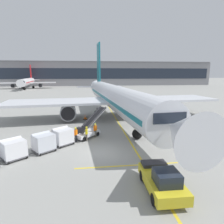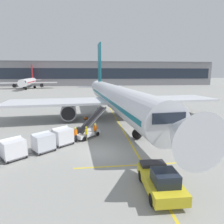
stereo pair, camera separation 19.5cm
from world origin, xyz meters
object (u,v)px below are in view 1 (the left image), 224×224
(parked_airplane, at_px, (115,97))
(safety_cone_engine_keepout, at_px, (85,117))
(ground_crew_by_loader, at_px, (87,133))
(baggage_cart_second, at_px, (44,142))
(pushback_tug, at_px, (162,180))
(baggage_cart_third, at_px, (13,149))
(distant_airplane, at_px, (27,82))
(baggage_cart_lead, at_px, (63,136))
(ground_crew_by_carts, at_px, (76,134))
(belt_loader, at_px, (88,130))
(ground_crew_marshaller, at_px, (95,129))

(parked_airplane, bearing_deg, safety_cone_engine_keepout, -169.54)
(parked_airplane, bearing_deg, ground_crew_by_loader, -112.63)
(baggage_cart_second, distance_m, safety_cone_engine_keepout, 14.02)
(pushback_tug, bearing_deg, baggage_cart_third, 151.11)
(pushback_tug, relative_size, distant_airplane, 0.12)
(baggage_cart_lead, relative_size, baggage_cart_third, 1.00)
(baggage_cart_third, distance_m, ground_crew_by_carts, 6.60)
(belt_loader, height_order, safety_cone_engine_keepout, belt_loader)
(safety_cone_engine_keepout, distance_m, distant_airplane, 78.63)
(pushback_tug, bearing_deg, baggage_cart_second, 139.75)
(parked_airplane, bearing_deg, distant_airplane, 116.80)
(parked_airplane, xyz_separation_m, belt_loader, (-4.82, -10.39, -2.66))
(safety_cone_engine_keepout, bearing_deg, distant_airplane, 113.05)
(baggage_cart_lead, xyz_separation_m, ground_crew_by_loader, (2.59, 0.91, -0.00))
(ground_crew_marshaller, bearing_deg, baggage_cart_third, -145.17)
(ground_crew_marshaller, bearing_deg, baggage_cart_second, -143.91)
(baggage_cart_third, bearing_deg, distant_airplane, 105.70)
(ground_crew_by_carts, relative_size, ground_crew_marshaller, 1.00)
(baggage_cart_third, bearing_deg, ground_crew_by_carts, 35.64)
(pushback_tug, height_order, ground_crew_by_carts, pushback_tug)
(parked_airplane, xyz_separation_m, baggage_cart_second, (-9.18, -14.42, -2.58))
(baggage_cart_lead, relative_size, ground_crew_by_carts, 1.50)
(baggage_cart_second, distance_m, baggage_cart_third, 2.75)
(belt_loader, relative_size, safety_cone_engine_keepout, 5.77)
(ground_crew_by_carts, height_order, ground_crew_marshaller, same)
(distant_airplane, bearing_deg, baggage_cart_lead, -71.26)
(baggage_cart_second, bearing_deg, parked_airplane, 57.51)
(pushback_tug, bearing_deg, belt_loader, 112.47)
(baggage_cart_lead, height_order, ground_crew_by_carts, baggage_cart_lead)
(parked_airplane, relative_size, ground_crew_marshaller, 27.20)
(baggage_cart_lead, relative_size, baggage_cart_second, 1.00)
(baggage_cart_lead, bearing_deg, ground_crew_by_loader, 19.36)
(belt_loader, bearing_deg, baggage_cart_second, -137.29)
(safety_cone_engine_keepout, bearing_deg, ground_crew_by_carts, -94.56)
(ground_crew_marshaller, bearing_deg, distant_airplane, 111.45)
(baggage_cart_third, height_order, pushback_tug, baggage_cart_third)
(parked_airplane, height_order, belt_loader, parked_airplane)
(safety_cone_engine_keepout, relative_size, distant_airplane, 0.02)
(ground_crew_by_carts, bearing_deg, parked_airplane, 62.90)
(safety_cone_engine_keepout, bearing_deg, ground_crew_by_loader, -88.18)
(ground_crew_by_loader, bearing_deg, baggage_cart_lead, -160.64)
(pushback_tug, bearing_deg, parked_airplane, 90.25)
(baggage_cart_second, bearing_deg, ground_crew_by_loader, 31.41)
(ground_crew_marshaller, bearing_deg, ground_crew_by_loader, -129.67)
(ground_crew_by_carts, xyz_separation_m, distant_airplane, (-29.88, 83.35, 2.40))
(baggage_cart_lead, relative_size, pushback_tug, 0.59)
(belt_loader, xyz_separation_m, ground_crew_by_loader, (-0.11, -1.43, 0.07))
(baggage_cart_lead, bearing_deg, baggage_cart_second, -134.60)
(parked_airplane, relative_size, ground_crew_by_carts, 27.20)
(belt_loader, relative_size, ground_crew_by_loader, 2.61)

